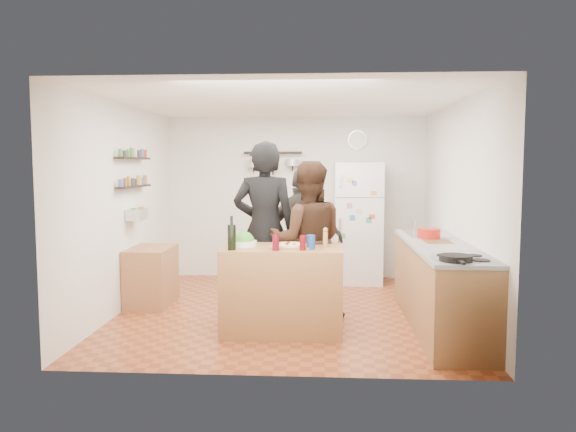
# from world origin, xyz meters

# --- Properties ---
(room_shell) EXTENTS (4.20, 4.20, 4.20)m
(room_shell) POSITION_xyz_m (0.00, 0.39, 1.25)
(room_shell) COLOR brown
(room_shell) RESTS_ON ground
(prep_island) EXTENTS (1.25, 0.72, 0.91)m
(prep_island) POSITION_xyz_m (-0.00, -0.85, 0.46)
(prep_island) COLOR olive
(prep_island) RESTS_ON floor
(pizza_board) EXTENTS (0.42, 0.34, 0.02)m
(pizza_board) POSITION_xyz_m (0.08, -0.87, 0.92)
(pizza_board) COLOR #8F5E34
(pizza_board) RESTS_ON prep_island
(pizza) EXTENTS (0.34, 0.34, 0.02)m
(pizza) POSITION_xyz_m (0.08, -0.87, 0.94)
(pizza) COLOR beige
(pizza) RESTS_ON pizza_board
(salad_bowl) EXTENTS (0.28, 0.28, 0.06)m
(salad_bowl) POSITION_xyz_m (-0.42, -0.80, 0.94)
(salad_bowl) COLOR white
(salad_bowl) RESTS_ON prep_island
(wine_bottle) EXTENTS (0.08, 0.08, 0.26)m
(wine_bottle) POSITION_xyz_m (-0.50, -1.07, 1.04)
(wine_bottle) COLOR black
(wine_bottle) RESTS_ON prep_island
(wine_glass_near) EXTENTS (0.07, 0.07, 0.17)m
(wine_glass_near) POSITION_xyz_m (-0.05, -1.09, 0.99)
(wine_glass_near) COLOR #530713
(wine_glass_near) RESTS_ON prep_island
(wine_glass_far) EXTENTS (0.06, 0.06, 0.15)m
(wine_glass_far) POSITION_xyz_m (0.22, -1.05, 0.99)
(wine_glass_far) COLOR #5B070B
(wine_glass_far) RESTS_ON prep_island
(pepper_mill) EXTENTS (0.05, 0.05, 0.16)m
(pepper_mill) POSITION_xyz_m (0.45, -0.80, 0.99)
(pepper_mill) COLOR #AA8247
(pepper_mill) RESTS_ON prep_island
(salt_canister) EXTENTS (0.09, 0.09, 0.15)m
(salt_canister) POSITION_xyz_m (0.30, -0.97, 0.98)
(salt_canister) COLOR navy
(salt_canister) RESTS_ON prep_island
(person_left) EXTENTS (0.78, 0.54, 2.04)m
(person_left) POSITION_xyz_m (-0.25, -0.23, 1.02)
(person_left) COLOR black
(person_left) RESTS_ON floor
(person_center) EXTENTS (0.94, 0.76, 1.81)m
(person_center) POSITION_xyz_m (0.25, -0.37, 0.91)
(person_center) COLOR black
(person_center) RESTS_ON floor
(person_back) EXTENTS (1.09, 0.70, 1.73)m
(person_back) POSITION_xyz_m (0.18, 0.27, 0.86)
(person_back) COLOR #2F2C2A
(person_back) RESTS_ON floor
(counter_run) EXTENTS (0.63, 2.63, 0.90)m
(counter_run) POSITION_xyz_m (1.70, -0.55, 0.45)
(counter_run) COLOR #9E7042
(counter_run) RESTS_ON floor
(stove_top) EXTENTS (0.60, 0.62, 0.02)m
(stove_top) POSITION_xyz_m (1.70, -1.50, 0.91)
(stove_top) COLOR white
(stove_top) RESTS_ON counter_run
(skillet) EXTENTS (0.29, 0.29, 0.06)m
(skillet) POSITION_xyz_m (1.60, -1.66, 0.95)
(skillet) COLOR black
(skillet) RESTS_ON stove_top
(sink) EXTENTS (0.50, 0.80, 0.03)m
(sink) POSITION_xyz_m (1.70, 0.30, 0.92)
(sink) COLOR silver
(sink) RESTS_ON counter_run
(cutting_board) EXTENTS (0.30, 0.40, 0.02)m
(cutting_board) POSITION_xyz_m (1.70, -0.40, 0.91)
(cutting_board) COLOR brown
(cutting_board) RESTS_ON counter_run
(red_bowl) EXTENTS (0.27, 0.27, 0.11)m
(red_bowl) POSITION_xyz_m (1.65, -0.11, 0.98)
(red_bowl) COLOR #B51E14
(red_bowl) RESTS_ON counter_run
(fridge) EXTENTS (0.70, 0.68, 1.80)m
(fridge) POSITION_xyz_m (0.95, 1.75, 0.90)
(fridge) COLOR white
(fridge) RESTS_ON floor
(wall_clock) EXTENTS (0.30, 0.03, 0.30)m
(wall_clock) POSITION_xyz_m (0.95, 2.08, 2.15)
(wall_clock) COLOR silver
(wall_clock) RESTS_ON back_wall
(spice_shelf_lower) EXTENTS (0.12, 1.00, 0.02)m
(spice_shelf_lower) POSITION_xyz_m (-1.93, 0.20, 1.50)
(spice_shelf_lower) COLOR black
(spice_shelf_lower) RESTS_ON left_wall
(spice_shelf_upper) EXTENTS (0.12, 1.00, 0.02)m
(spice_shelf_upper) POSITION_xyz_m (-1.93, 0.20, 1.85)
(spice_shelf_upper) COLOR black
(spice_shelf_upper) RESTS_ON left_wall
(produce_basket) EXTENTS (0.18, 0.35, 0.14)m
(produce_basket) POSITION_xyz_m (-1.90, 0.20, 1.15)
(produce_basket) COLOR silver
(produce_basket) RESTS_ON left_wall
(side_table) EXTENTS (0.50, 0.80, 0.73)m
(side_table) POSITION_xyz_m (-1.74, 0.21, 0.36)
(side_table) COLOR #AA7247
(side_table) RESTS_ON floor
(pot_rack) EXTENTS (0.90, 0.04, 0.04)m
(pot_rack) POSITION_xyz_m (-0.35, 2.00, 1.95)
(pot_rack) COLOR black
(pot_rack) RESTS_ON back_wall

